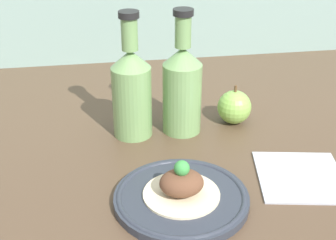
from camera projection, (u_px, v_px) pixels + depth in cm
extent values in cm
cube|color=brown|center=(151.00, 165.00, 89.74)|extent=(180.00, 110.00, 4.00)
cylinder|color=#2D333D|center=(181.00, 199.00, 75.88)|extent=(22.03, 22.03, 1.39)
torus|color=#2D333D|center=(181.00, 196.00, 75.65)|extent=(21.24, 21.24, 0.97)
cylinder|color=beige|center=(181.00, 194.00, 75.47)|extent=(12.51, 12.51, 0.40)
ellipsoid|color=brown|center=(182.00, 183.00, 74.44)|extent=(7.17, 6.09, 4.03)
sphere|color=green|center=(182.00, 168.00, 73.16)|extent=(2.53, 2.53, 2.53)
cylinder|color=#729E5B|center=(132.00, 102.00, 93.22)|extent=(7.88, 7.88, 14.52)
cone|color=#729E5B|center=(130.00, 59.00, 89.05)|extent=(7.88, 7.88, 3.55)
cylinder|color=#729E5B|center=(129.00, 34.00, 86.81)|extent=(3.15, 3.15, 6.19)
cylinder|color=black|center=(129.00, 14.00, 85.10)|extent=(3.94, 3.94, 1.20)
cylinder|color=#729E5B|center=(182.00, 98.00, 94.67)|extent=(7.88, 7.88, 14.52)
cone|color=#729E5B|center=(183.00, 56.00, 90.50)|extent=(7.88, 7.88, 3.55)
cylinder|color=#729E5B|center=(183.00, 31.00, 88.25)|extent=(3.15, 3.15, 6.19)
cylinder|color=black|center=(183.00, 12.00, 86.54)|extent=(3.94, 3.94, 1.20)
sphere|color=#84B74C|center=(234.00, 107.00, 99.40)|extent=(7.22, 7.22, 7.22)
cylinder|color=brown|center=(236.00, 89.00, 97.47)|extent=(0.58, 0.58, 1.62)
cube|color=#B7BCC6|center=(301.00, 176.00, 82.26)|extent=(17.61, 18.20, 0.80)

